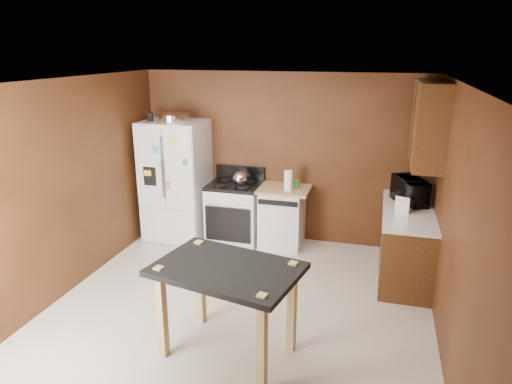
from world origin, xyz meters
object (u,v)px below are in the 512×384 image
at_px(roasting_pan, 174,118).
at_px(toaster, 406,202).
at_px(pen_cup, 150,117).
at_px(paper_towel, 288,181).
at_px(refrigerator, 176,180).
at_px(dishwasher, 282,216).
at_px(kettle, 240,179).
at_px(island, 227,280).
at_px(green_canister, 296,184).
at_px(gas_range, 235,212).
at_px(microwave, 410,192).

relative_size(roasting_pan, toaster, 1.54).
height_order(pen_cup, paper_towel, pen_cup).
xyz_separation_m(refrigerator, dishwasher, (1.63, 0.09, -0.45)).
xyz_separation_m(kettle, island, (0.67, -2.52, -0.23)).
xyz_separation_m(roasting_pan, green_canister, (1.77, 0.20, -0.91)).
distance_m(roasting_pan, green_canister, 2.00).
height_order(kettle, gas_range, kettle).
height_order(green_canister, microwave, microwave).
bearing_deg(refrigerator, microwave, -2.78).
distance_m(toaster, gas_range, 2.50).
xyz_separation_m(pen_cup, toaster, (3.61, -0.35, -0.86)).
height_order(paper_towel, toaster, paper_towel).
height_order(green_canister, refrigerator, refrigerator).
relative_size(gas_range, dishwasher, 1.24).
relative_size(roasting_pan, kettle, 2.04).
bearing_deg(kettle, refrigerator, 179.59).
bearing_deg(refrigerator, green_canister, 5.21).
height_order(dishwasher, island, island).
xyz_separation_m(microwave, refrigerator, (-3.35, 0.16, -0.15)).
bearing_deg(pen_cup, microwave, -0.95).
height_order(refrigerator, island, refrigerator).
bearing_deg(kettle, pen_cup, -175.91).
distance_m(kettle, paper_towel, 0.72).
distance_m(green_canister, dishwasher, 0.53).
xyz_separation_m(toaster, dishwasher, (-1.67, 0.54, -0.55)).
distance_m(gas_range, island, 2.72).
height_order(toaster, dishwasher, toaster).
bearing_deg(refrigerator, paper_towel, -0.36).
distance_m(pen_cup, kettle, 1.58).
bearing_deg(microwave, dishwasher, 58.24).
relative_size(dishwasher, island, 0.61).
xyz_separation_m(roasting_pan, paper_towel, (1.70, 0.03, -0.82)).
relative_size(pen_cup, microwave, 0.22).
relative_size(microwave, island, 0.37).
height_order(pen_cup, microwave, pen_cup).
distance_m(paper_towel, green_canister, 0.21).
height_order(toaster, gas_range, toaster).
bearing_deg(toaster, kettle, -170.48).
distance_m(pen_cup, dishwasher, 2.40).
bearing_deg(kettle, dishwasher, 8.52).
height_order(pen_cup, dishwasher, pen_cup).
bearing_deg(island, paper_towel, 88.85).
distance_m(kettle, green_canister, 0.82).
xyz_separation_m(roasting_pan, microwave, (3.31, -0.12, -0.80)).
height_order(roasting_pan, paper_towel, roasting_pan).
relative_size(green_canister, toaster, 0.38).
bearing_deg(island, gas_range, 106.60).
bearing_deg(pen_cup, green_canister, 7.18).
xyz_separation_m(paper_towel, refrigerator, (-1.73, 0.01, -0.13)).
relative_size(kettle, refrigerator, 0.12).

